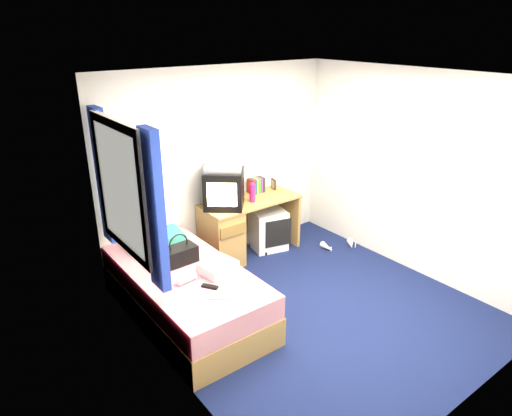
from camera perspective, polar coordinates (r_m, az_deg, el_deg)
ground at (r=5.04m, az=6.72°, el=-12.34°), size 3.40×3.40×0.00m
room_shell at (r=4.39m, az=7.56°, el=3.51°), size 3.40×3.40×3.40m
bed at (r=4.82m, az=-8.75°, el=-10.39°), size 1.01×2.00×0.54m
pillow at (r=5.21m, az=-12.31°, el=-3.84°), size 0.60×0.42×0.12m
desk at (r=5.80m, az=-3.02°, el=-2.73°), size 1.30×0.55×0.75m
storage_cube at (r=6.14m, az=1.46°, el=-2.62°), size 0.52×0.52×0.54m
crt_tv at (r=5.53m, az=-4.03°, el=2.42°), size 0.63×0.63×0.46m
vcr at (r=5.45m, az=-4.10°, el=5.15°), size 0.54×0.52×0.08m
book_row at (r=6.04m, az=0.03°, el=2.85°), size 0.20×0.13×0.20m
picture_frame at (r=6.18m, az=2.20°, el=3.01°), size 0.05×0.12×0.14m
pink_water_bottle at (r=5.71m, az=-0.46°, el=1.86°), size 0.07×0.07×0.22m
aerosol_can at (r=5.68m, az=-1.89°, el=1.46°), size 0.05×0.05×0.17m
handbag at (r=4.77m, az=-9.58°, el=-5.74°), size 0.36×0.21×0.33m
towel at (r=4.57m, az=-4.78°, el=-7.37°), size 0.37×0.33×0.11m
magazine at (r=4.80m, az=-12.36°, el=-6.94°), size 0.23×0.30×0.01m
water_bottle at (r=4.45m, az=-8.69°, el=-8.74°), size 0.21×0.09×0.07m
colour_swatch_fan at (r=4.19m, az=-4.48°, el=-11.12°), size 0.21×0.19×0.01m
remote_control at (r=4.35m, az=-5.80°, el=-9.74°), size 0.13×0.16×0.02m
window_assembly at (r=4.33m, az=-16.11°, el=2.06°), size 0.11×1.42×1.40m
white_heels at (r=6.30m, az=10.36°, el=-4.67°), size 0.49×0.36×0.09m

